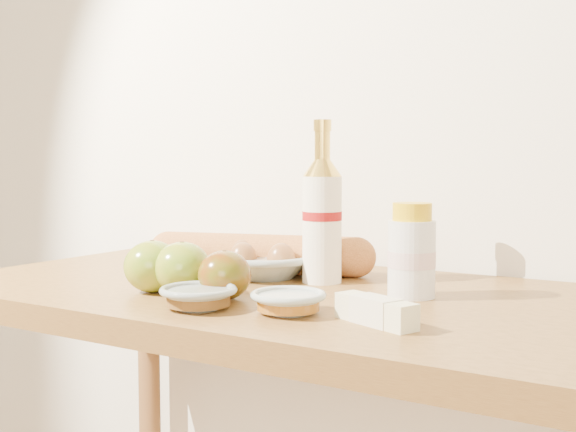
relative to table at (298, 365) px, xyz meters
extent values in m
cube|color=white|center=(0.00, 0.33, 0.52)|extent=(3.50, 0.02, 2.60)
cube|color=olive|center=(0.00, 0.00, 0.10)|extent=(1.20, 0.60, 0.04)
cylinder|color=white|center=(0.00, 0.08, 0.21)|extent=(0.09, 0.09, 0.18)
cylinder|color=maroon|center=(0.00, 0.08, 0.24)|extent=(0.09, 0.09, 0.02)
cone|color=gold|center=(0.00, 0.08, 0.32)|extent=(0.09, 0.09, 0.03)
cylinder|color=gold|center=(0.00, 0.08, 0.35)|extent=(0.03, 0.03, 0.05)
cylinder|color=gold|center=(0.00, 0.08, 0.39)|extent=(0.04, 0.04, 0.02)
cylinder|color=silver|center=(0.18, 0.04, 0.18)|extent=(0.09, 0.09, 0.12)
cylinder|color=beige|center=(0.18, 0.04, 0.18)|extent=(0.09, 0.09, 0.02)
cylinder|color=#DDAC0B|center=(0.18, 0.04, 0.25)|extent=(0.07, 0.07, 0.03)
torus|color=gray|center=(-0.11, 0.07, 0.16)|extent=(0.24, 0.24, 0.01)
ellipsoid|color=brown|center=(-0.14, 0.04, 0.16)|extent=(0.07, 0.07, 0.06)
ellipsoid|color=brown|center=(-0.07, 0.07, 0.16)|extent=(0.07, 0.07, 0.06)
ellipsoid|color=brown|center=(-0.12, 0.10, 0.16)|extent=(0.07, 0.07, 0.06)
ellipsoid|color=brown|center=(-0.16, 0.08, 0.16)|extent=(0.07, 0.07, 0.06)
ellipsoid|color=brown|center=(-0.08, 0.11, 0.16)|extent=(0.07, 0.07, 0.06)
cylinder|color=#C57B3C|center=(-0.14, 0.10, 0.16)|extent=(0.36, 0.17, 0.07)
sphere|color=#C57B3C|center=(-0.32, 0.06, 0.16)|extent=(0.09, 0.09, 0.07)
sphere|color=#C57B3C|center=(0.03, 0.15, 0.16)|extent=(0.09, 0.09, 0.07)
ellipsoid|color=olive|center=(-0.13, -0.13, 0.16)|extent=(0.12, 0.12, 0.08)
cylinder|color=#4B3119|center=(-0.13, -0.13, 0.20)|extent=(0.01, 0.01, 0.01)
ellipsoid|color=#960C08|center=(-0.12, -0.12, 0.16)|extent=(0.09, 0.09, 0.07)
cylinder|color=#51371B|center=(-0.12, -0.12, 0.19)|extent=(0.01, 0.01, 0.01)
ellipsoid|color=maroon|center=(-0.05, -0.13, 0.16)|extent=(0.10, 0.10, 0.07)
cylinder|color=#453217|center=(-0.05, -0.13, 0.19)|extent=(0.01, 0.01, 0.01)
torus|color=gray|center=(-0.04, -0.20, 0.15)|extent=(0.12, 0.12, 0.01)
cylinder|color=brown|center=(-0.04, -0.20, 0.14)|extent=(0.10, 0.10, 0.02)
torus|color=#99A7A1|center=(0.08, -0.16, 0.15)|extent=(0.11, 0.11, 0.01)
cylinder|color=brown|center=(0.08, -0.16, 0.14)|extent=(0.09, 0.09, 0.02)
cube|color=beige|center=(0.21, -0.16, 0.14)|extent=(0.12, 0.08, 0.03)
cube|color=beige|center=(0.21, -0.16, 0.14)|extent=(0.07, 0.06, 0.04)
ellipsoid|color=olive|center=(-0.18, -0.14, 0.16)|extent=(0.12, 0.12, 0.08)
cylinder|color=#4B3119|center=(-0.18, -0.14, 0.20)|extent=(0.01, 0.01, 0.01)
camera|label=1|loc=(0.58, -0.98, 0.33)|focal=45.00mm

